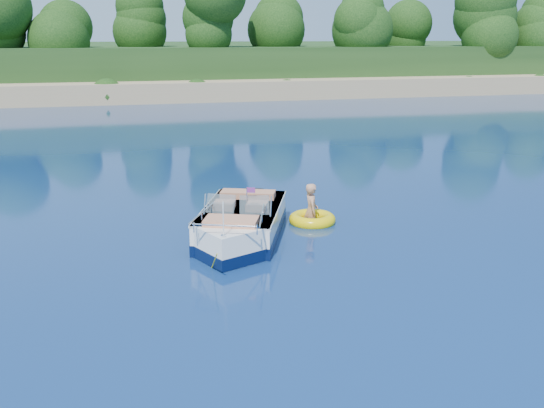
{
  "coord_description": "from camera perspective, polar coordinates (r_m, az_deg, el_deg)",
  "views": [
    {
      "loc": [
        -5.89,
        -12.16,
        4.93
      ],
      "look_at": [
        -2.27,
        2.05,
        0.85
      ],
      "focal_mm": 40.0,
      "sensor_mm": 36.0,
      "label": 1
    }
  ],
  "objects": [
    {
      "name": "treeline",
      "position": [
        53.51,
        -8.27,
        16.07
      ],
      "size": [
        150.0,
        7.12,
        8.19
      ],
      "color": "black",
      "rests_on": "ground"
    },
    {
      "name": "ground",
      "position": [
        14.39,
        10.88,
        -4.79
      ],
      "size": [
        160.0,
        160.0,
        0.0
      ],
      "primitive_type": "plane",
      "color": "#0A214A",
      "rests_on": "ground"
    },
    {
      "name": "motorboat",
      "position": [
        15.1,
        -3.03,
        -2.17
      ],
      "size": [
        3.05,
        5.0,
        1.75
      ],
      "rotation": [
        0.0,
        0.0,
        -0.37
      ],
      "color": "white",
      "rests_on": "ground"
    },
    {
      "name": "tow_tube",
      "position": [
        16.59,
        3.8,
        -1.45
      ],
      "size": [
        1.36,
        1.36,
        0.34
      ],
      "rotation": [
        0.0,
        0.0,
        -0.07
      ],
      "color": "yellow",
      "rests_on": "ground"
    },
    {
      "name": "shoreline",
      "position": [
        76.26,
        -10.09,
        12.36
      ],
      "size": [
        170.0,
        59.0,
        6.0
      ],
      "color": "tan",
      "rests_on": "ground"
    },
    {
      "name": "boy",
      "position": [
        16.68,
        3.66,
        -1.67
      ],
      "size": [
        0.47,
        0.9,
        1.71
      ],
      "primitive_type": "imported",
      "rotation": [
        0.0,
        -0.17,
        1.48
      ],
      "color": "tan",
      "rests_on": "ground"
    }
  ]
}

